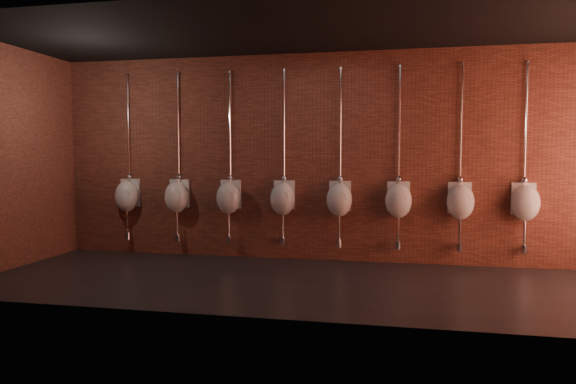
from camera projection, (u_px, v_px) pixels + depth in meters
name	position (u px, v px, depth m)	size (l,w,h in m)	color
ground	(303.00, 283.00, 6.57)	(8.50, 8.50, 0.00)	black
room_shell	(304.00, 125.00, 6.43)	(8.54, 3.04, 3.22)	black
urinal_0	(127.00, 195.00, 8.47)	(0.39, 0.34, 2.72)	silver
urinal_1	(177.00, 196.00, 8.29)	(0.39, 0.34, 2.72)	silver
urinal_2	(229.00, 197.00, 8.12)	(0.39, 0.34, 2.72)	silver
urinal_3	(283.00, 198.00, 7.94)	(0.39, 0.34, 2.72)	silver
urinal_4	(339.00, 199.00, 7.77)	(0.39, 0.34, 2.72)	silver
urinal_5	(398.00, 200.00, 7.59)	(0.39, 0.34, 2.72)	silver
urinal_6	(460.00, 201.00, 7.42)	(0.39, 0.34, 2.72)	silver
urinal_7	(525.00, 202.00, 7.25)	(0.39, 0.34, 2.72)	silver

